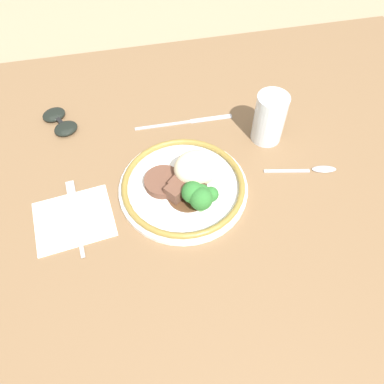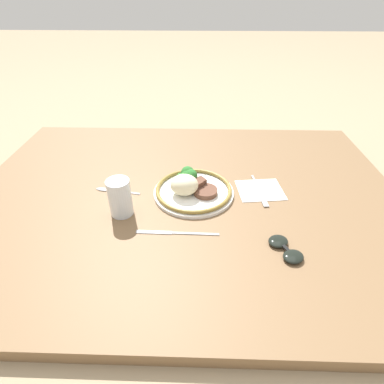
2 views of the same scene
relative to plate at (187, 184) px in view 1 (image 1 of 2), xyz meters
name	(u,v)px [view 1 (image 1 of 2)]	position (x,y,z in m)	size (l,w,h in m)	color
ground_plane	(197,198)	(0.02, 0.00, -0.06)	(8.00, 8.00, 0.00)	#998466
dining_table	(197,193)	(0.02, 0.00, -0.04)	(1.35, 1.00, 0.04)	brown
napkin	(74,219)	(-0.22, -0.02, -0.02)	(0.15, 0.14, 0.00)	white
plate	(187,184)	(0.00, 0.00, 0.00)	(0.25, 0.25, 0.07)	white
juice_glass	(269,121)	(0.20, 0.11, 0.03)	(0.06, 0.06, 0.11)	#F4AD19
fork	(75,209)	(-0.22, 0.00, -0.02)	(0.03, 0.17, 0.00)	#ADADB2
knife	(188,122)	(0.04, 0.19, -0.02)	(0.22, 0.01, 0.00)	#ADADB2
spoon	(315,169)	(0.26, 0.00, -0.02)	(0.15, 0.04, 0.01)	#ADADB2
sunglasses	(60,121)	(-0.24, 0.24, -0.01)	(0.09, 0.11, 0.02)	black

